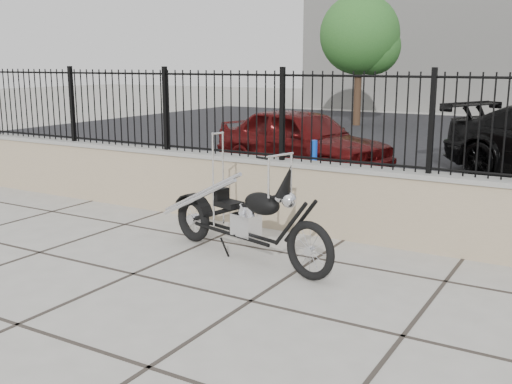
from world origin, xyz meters
name	(u,v)px	position (x,y,z in m)	size (l,w,h in m)	color
ground_plane	(251,301)	(0.00, 0.00, 0.00)	(90.00, 90.00, 0.00)	#99968E
parking_lot	(486,148)	(0.00, 12.50, 0.00)	(30.00, 30.00, 0.00)	black
retaining_wall	(349,202)	(0.00, 2.50, 0.48)	(14.00, 0.36, 0.96)	gray
iron_fence	(352,119)	(0.00, 2.50, 1.56)	(14.00, 0.08, 1.20)	black
chopper_motorcycle	(243,197)	(-0.76, 1.09, 0.74)	(2.47, 0.43, 1.48)	black
car_red	(302,140)	(-2.67, 6.53, 0.68)	(1.61, 4.01, 1.37)	#45090A
bollard_a	(313,169)	(-1.47, 4.53, 0.49)	(0.12, 0.12, 0.98)	blue
tree_left	(360,31)	(-5.27, 16.44, 3.40)	(2.87, 2.87, 4.85)	#382619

